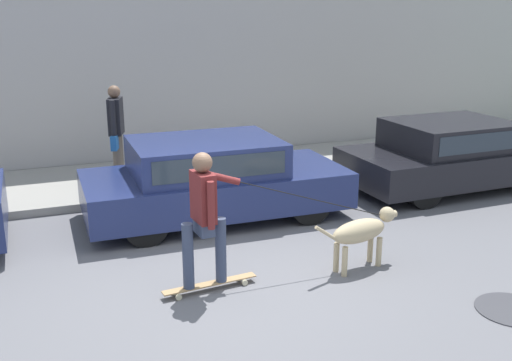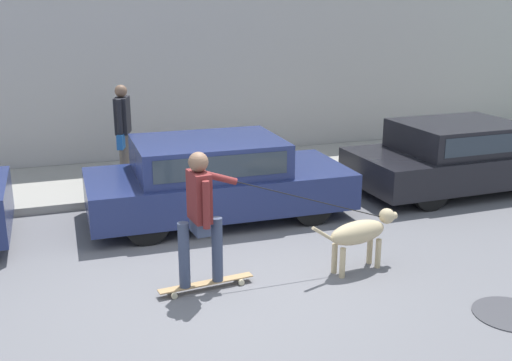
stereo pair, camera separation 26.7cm
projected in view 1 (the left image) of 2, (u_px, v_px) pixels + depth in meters
The scene contains 8 objects.
ground_plane at pixel (222, 284), 7.00m from camera, with size 36.00×36.00×0.00m, color slate.
back_wall at pixel (126, 66), 11.77m from camera, with size 32.00×0.30×4.00m.
sidewalk_curb at pixel (146, 179), 11.02m from camera, with size 30.00×2.54×0.13m.
parked_car_1 at pixel (213, 180), 9.06m from camera, with size 3.96×1.83×1.23m.
parked_car_2 at pixel (454, 155), 10.62m from camera, with size 4.03×1.86×1.21m.
dog at pixel (362, 231), 7.31m from camera, with size 1.27×0.44×0.72m.
skateboarder at pixel (205, 213), 6.58m from camera, with size 2.89×0.52×1.63m.
pedestrian_with_bag at pixel (116, 129), 10.34m from camera, with size 0.34×0.69×1.71m.
Camera 1 is at (-1.94, -6.10, 3.13)m, focal length 42.00 mm.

